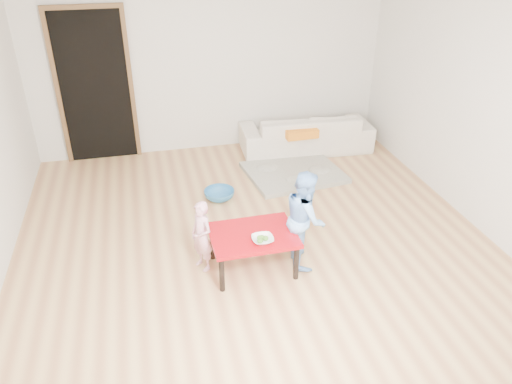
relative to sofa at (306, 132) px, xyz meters
name	(u,v)px	position (x,y,z in m)	size (l,w,h in m)	color
floor	(252,235)	(-1.30, -2.05, -0.28)	(5.00, 5.00, 0.01)	#A97248
back_wall	(211,60)	(-1.30, 0.45, 1.02)	(5.00, 0.02, 2.60)	silver
right_wall	(477,104)	(1.20, -2.05, 1.02)	(0.02, 5.00, 2.60)	silver
doorway	(95,88)	(-2.90, 0.43, 0.75)	(1.02, 0.08, 2.11)	brown
sofa	(306,132)	(0.00, 0.00, 0.00)	(1.90, 0.74, 0.55)	beige
cushion	(299,131)	(-0.20, -0.27, 0.15)	(0.45, 0.40, 0.12)	orange
red_table	(253,251)	(-1.42, -2.62, -0.07)	(0.82, 0.62, 0.41)	#99080F
bowl	(263,240)	(-1.36, -2.78, 0.16)	(0.20, 0.20, 0.05)	white
broccoli	(263,239)	(-1.36, -2.78, 0.16)	(0.12, 0.12, 0.06)	#2D5919
child_pink	(202,236)	(-1.90, -2.49, 0.09)	(0.27, 0.18, 0.74)	#DD6588
child_blue	(305,218)	(-0.89, -2.61, 0.22)	(0.49, 0.38, 1.00)	#6B9BF7
basin	(219,195)	(-1.51, -1.18, -0.22)	(0.38, 0.38, 0.12)	teal
blanket	(294,172)	(-0.42, -0.76, -0.25)	(1.22, 1.02, 0.06)	#ADAB98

